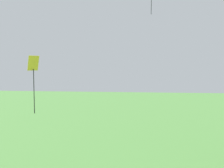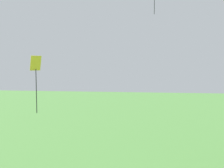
% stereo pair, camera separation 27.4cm
% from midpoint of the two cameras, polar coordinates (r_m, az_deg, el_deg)
% --- Properties ---
extents(kite_yellow_diamond, '(0.66, 0.71, 3.72)m').
position_cam_midpoint_polar(kite_yellow_diamond, '(16.75, -17.94, 2.44)').
color(kite_yellow_diamond, yellow).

